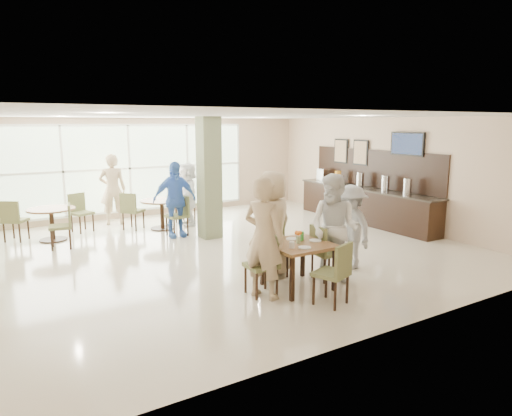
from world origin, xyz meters
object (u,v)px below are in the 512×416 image
round_table_left (51,216)px  adult_a (175,199)px  teen_far (272,224)px  buffet_counter (365,202)px  round_table_right (162,207)px  teen_left (264,238)px  teen_standing (351,227)px  adult_b (188,194)px  teen_right (334,228)px  adult_standing (113,189)px  main_table (298,249)px

round_table_left → adult_a: adult_a is taller
teen_far → buffet_counter: bearing=-169.4°
round_table_right → teen_left: 5.27m
teen_standing → adult_b: bearing=-161.5°
teen_right → adult_standing: bearing=174.4°
adult_b → round_table_left: bearing=-78.3°
teen_standing → adult_b: (-1.11, 4.96, 0.05)m
main_table → teen_standing: bearing=13.0°
round_table_right → teen_left: (-0.28, -5.25, 0.37)m
teen_right → adult_a: bearing=171.7°
adult_standing → main_table: bearing=118.2°
round_table_left → buffet_counter: bearing=-17.0°
adult_b → adult_standing: (-1.66, 1.06, 0.11)m
round_table_right → adult_standing: size_ratio=0.56×
buffet_counter → adult_a: 5.12m
round_table_right → teen_right: bearing=-77.7°
teen_far → adult_a: 3.53m
round_table_left → adult_standing: size_ratio=0.56×
teen_far → adult_standing: adult_standing is taller
teen_right → adult_b: size_ratio=1.11×
teen_right → adult_standing: (-2.05, 6.38, 0.02)m
round_table_left → teen_standing: teen_standing is taller
main_table → adult_a: 4.28m
main_table → teen_far: teen_far is taller
buffet_counter → teen_far: buffet_counter is taller
teen_far → round_table_left: bearing=-74.3°
round_table_left → teen_far: (2.95, -4.66, 0.37)m
teen_right → adult_a: 4.44m
main_table → buffet_counter: bearing=34.2°
buffet_counter → teen_standing: size_ratio=3.02×
teen_standing → adult_a: size_ratio=0.87×
main_table → adult_b: size_ratio=0.60×
round_table_right → teen_far: (0.40, -4.45, 0.36)m
teen_far → teen_right: teen_far is taller
adult_standing → teen_standing: bearing=131.2°
buffet_counter → adult_a: buffet_counter is taller
round_table_left → teen_left: teen_left is taller
round_table_right → buffet_counter: 5.39m
buffet_counter → teen_left: (-5.25, -3.15, 0.39)m
teen_right → teen_standing: bearing=93.5°
teen_standing → adult_standing: (-2.77, 6.01, 0.16)m
round_table_left → teen_left: 5.92m
round_table_left → adult_b: 3.32m
adult_a → adult_standing: 2.28m
teen_left → adult_standing: size_ratio=1.00×
main_table → teen_right: teen_right is taller
adult_a → buffet_counter: bearing=-11.8°
main_table → adult_a: bearing=95.7°
round_table_right → teen_standing: bearing=-69.1°
round_table_right → adult_b: bearing=7.0°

